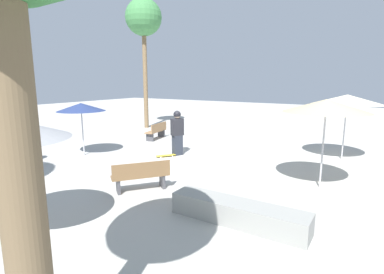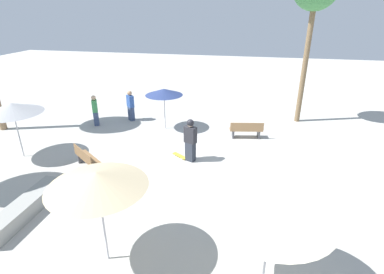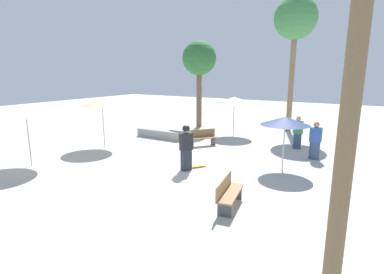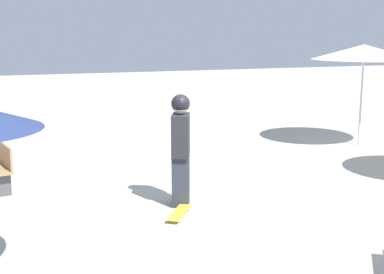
% 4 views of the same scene
% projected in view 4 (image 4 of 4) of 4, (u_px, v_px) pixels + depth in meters
% --- Properties ---
extents(ground_plane, '(60.00, 60.00, 0.00)m').
position_uv_depth(ground_plane, '(235.00, 214.00, 8.37)').
color(ground_plane, '#B2AFA8').
extents(skater_main, '(0.55, 0.45, 1.83)m').
position_uv_depth(skater_main, '(181.00, 146.00, 8.64)').
color(skater_main, '#282D38').
rests_on(skater_main, ground_plane).
extents(skateboard, '(0.77, 0.63, 0.07)m').
position_uv_depth(skateboard, '(179.00, 213.00, 8.27)').
color(skateboard, gold).
rests_on(skateboard, ground_plane).
extents(shade_umbrella_cream, '(2.56, 2.56, 2.51)m').
position_uv_depth(shade_umbrella_cream, '(364.00, 52.00, 13.09)').
color(shade_umbrella_cream, '#B7B7BC').
rests_on(shade_umbrella_cream, ground_plane).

